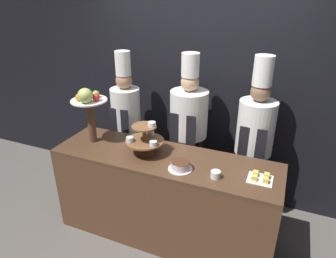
# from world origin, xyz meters

# --- Properties ---
(ground_plane) EXTENTS (14.00, 14.00, 0.00)m
(ground_plane) POSITION_xyz_m (0.00, 0.00, 0.00)
(ground_plane) COLOR #5B5651
(wall_back) EXTENTS (10.00, 0.06, 2.80)m
(wall_back) POSITION_xyz_m (0.00, 1.30, 1.40)
(wall_back) COLOR black
(wall_back) RESTS_ON ground_plane
(buffet_counter) EXTENTS (2.18, 0.64, 0.94)m
(buffet_counter) POSITION_xyz_m (0.00, 0.32, 0.47)
(buffet_counter) COLOR brown
(buffet_counter) RESTS_ON ground_plane
(tiered_stand) EXTENTS (0.37, 0.37, 0.33)m
(tiered_stand) POSITION_xyz_m (-0.19, 0.31, 1.10)
(tiered_stand) COLOR brown
(tiered_stand) RESTS_ON buffet_counter
(fruit_pedestal) EXTENTS (0.36, 0.36, 0.60)m
(fruit_pedestal) POSITION_xyz_m (-0.81, 0.32, 1.36)
(fruit_pedestal) COLOR brown
(fruit_pedestal) RESTS_ON buffet_counter
(cake_round) EXTENTS (0.22, 0.22, 0.08)m
(cake_round) POSITION_xyz_m (0.22, 0.18, 0.98)
(cake_round) COLOR white
(cake_round) RESTS_ON buffet_counter
(cup_white) EXTENTS (0.08, 0.08, 0.06)m
(cup_white) POSITION_xyz_m (0.54, 0.17, 0.97)
(cup_white) COLOR white
(cup_white) RESTS_ON buffet_counter
(cake_square_tray) EXTENTS (0.20, 0.18, 0.05)m
(cake_square_tray) POSITION_xyz_m (0.89, 0.29, 0.96)
(cake_square_tray) COLOR white
(cake_square_tray) RESTS_ON buffet_counter
(chef_left) EXTENTS (0.34, 0.34, 1.78)m
(chef_left) POSITION_xyz_m (-0.75, 0.92, 0.96)
(chef_left) COLOR black
(chef_left) RESTS_ON ground_plane
(chef_center_left) EXTENTS (0.41, 0.41, 1.81)m
(chef_center_left) POSITION_xyz_m (0.03, 0.92, 0.98)
(chef_center_left) COLOR black
(chef_center_left) RESTS_ON ground_plane
(chef_center_right) EXTENTS (0.37, 0.37, 1.84)m
(chef_center_right) POSITION_xyz_m (0.74, 0.92, 0.99)
(chef_center_right) COLOR black
(chef_center_right) RESTS_ON ground_plane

